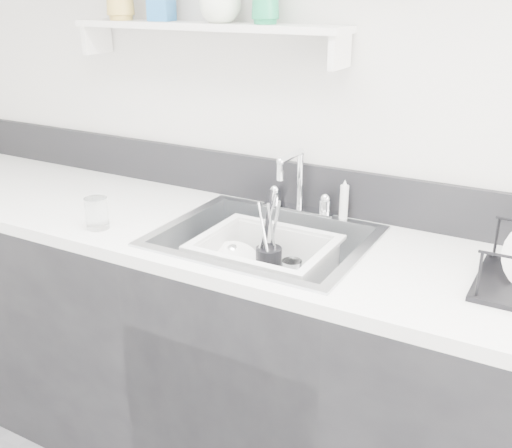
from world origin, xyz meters
The scene contains 13 objects.
counter_run centered at (0.00, 1.19, 0.46)m, with size 3.20×0.62×0.92m.
backsplash centered at (0.00, 1.49, 1.00)m, with size 3.20×0.02×0.16m, color black.
sink centered at (0.00, 1.19, 0.83)m, with size 0.64×0.52×0.20m, color silver, non-canonical shape.
faucet centered at (0.00, 1.44, 0.98)m, with size 0.26×0.18×0.23m.
side_sprayer centered at (0.16, 1.44, 0.99)m, with size 0.03×0.03×0.14m, color silver.
wall_shelf centered at (-0.35, 1.42, 1.51)m, with size 1.00×0.16×0.12m.
wash_tub centered at (0.01, 1.18, 0.83)m, with size 0.41×0.33×0.16m, color silver, non-canonical shape.
plate_stack centered at (-0.10, 1.17, 0.79)m, with size 0.23×0.22×0.09m.
utensil_cup centered at (0.00, 1.22, 0.83)m, with size 0.08×0.08×0.28m.
ladle centered at (-0.09, 1.19, 0.80)m, with size 0.25×0.09×0.07m, color silver, non-canonical shape.
tumbler_in_tub centered at (0.09, 1.20, 0.81)m, with size 0.06×0.06×0.09m, color white.
tumbler_counter centered at (-0.50, 1.00, 0.97)m, with size 0.07×0.07×0.10m, color white.
bowl_small centered at (0.10, 1.14, 0.78)m, with size 0.11×0.11×0.03m, color white.
Camera 1 is at (0.81, -0.31, 1.63)m, focal length 42.00 mm.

